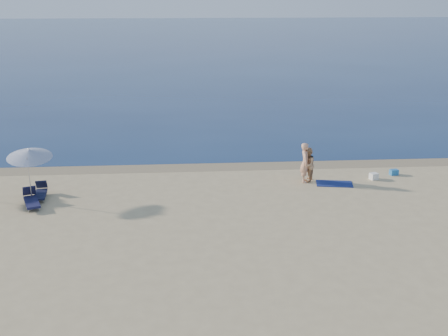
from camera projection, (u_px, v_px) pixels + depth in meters
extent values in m
cube|color=#0C214A|center=(193.00, 39.00, 106.37)|extent=(240.00, 160.00, 0.01)
cube|color=#847254|center=(226.00, 166.00, 29.80)|extent=(240.00, 1.60, 0.00)
imported|color=tan|center=(305.00, 163.00, 27.14)|extent=(0.58, 0.78, 1.95)
imported|color=tan|center=(308.00, 165.00, 27.23)|extent=(0.91, 1.01, 1.70)
cube|color=#101A51|center=(334.00, 184.00, 27.10)|extent=(1.87, 1.25, 0.03)
cube|color=white|center=(374.00, 176.00, 27.72)|extent=(0.45, 0.42, 0.32)
cube|color=#206AB2|center=(394.00, 172.00, 28.40)|extent=(0.44, 0.34, 0.28)
cylinder|color=silver|center=(30.00, 180.00, 24.33)|extent=(0.13, 0.42, 2.23)
cone|color=white|center=(29.00, 154.00, 24.34)|extent=(2.31, 2.33, 0.66)
sphere|color=silver|center=(29.00, 149.00, 24.29)|extent=(0.06, 0.06, 0.06)
cube|color=#16183D|center=(32.00, 202.00, 24.19)|extent=(1.04, 1.60, 0.10)
cube|color=#16183D|center=(29.00, 191.00, 24.75)|extent=(0.64, 0.54, 0.49)
cylinder|color=#A5A5AD|center=(37.00, 204.00, 24.31)|extent=(0.03, 0.03, 0.22)
cube|color=#121734|center=(40.00, 195.00, 25.15)|extent=(0.65, 1.40, 0.09)
cube|color=#121734|center=(41.00, 184.00, 25.71)|extent=(0.53, 0.38, 0.44)
cylinder|color=#A5A5AD|center=(45.00, 196.00, 25.22)|extent=(0.03, 0.03, 0.20)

